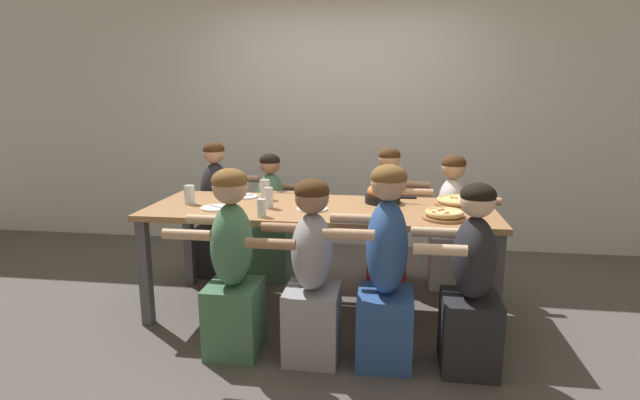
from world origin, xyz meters
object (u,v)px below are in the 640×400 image
at_px(drinking_glass_b, 190,196).
at_px(diner_far_left, 217,215).
at_px(drinking_glass_d, 389,212).
at_px(diner_far_midright, 388,223).
at_px(diner_near_midright, 385,274).
at_px(diner_far_right, 451,227).
at_px(empty_plate_c, 245,196).
at_px(drinking_glass_e, 262,208).
at_px(pizza_board_main, 444,215).
at_px(drinking_glass_a, 265,190).
at_px(pizza_board_second, 460,202).
at_px(drinking_glass_c, 269,199).
at_px(diner_far_midleft, 272,222).
at_px(skillet_bowl, 383,194).
at_px(diner_near_right, 471,287).
at_px(diner_near_center, 312,278).
at_px(diner_near_midleft, 232,269).
at_px(empty_plate_a, 312,209).
at_px(empty_plate_b, 216,208).

xyz_separation_m(drinking_glass_b, diner_far_left, (-0.05, 0.69, -0.32)).
distance_m(drinking_glass_d, diner_far_midright, 0.99).
distance_m(diner_near_midright, diner_far_right, 1.42).
height_order(empty_plate_c, drinking_glass_e, drinking_glass_e).
relative_size(pizza_board_main, drinking_glass_e, 2.43).
bearing_deg(drinking_glass_a, drinking_glass_e, -78.16).
bearing_deg(pizza_board_second, drinking_glass_c, -168.48).
bearing_deg(diner_far_midleft, drinking_glass_a, 8.38).
distance_m(drinking_glass_a, drinking_glass_c, 0.30).
bearing_deg(drinking_glass_e, diner_far_midleft, 100.27).
bearing_deg(skillet_bowl, diner_near_right, -58.65).
xyz_separation_m(drinking_glass_e, diner_near_right, (1.30, -0.33, -0.34)).
xyz_separation_m(diner_near_midright, diner_far_midright, (0.01, 1.32, -0.04)).
bearing_deg(diner_near_center, drinking_glass_e, 49.43).
height_order(pizza_board_main, skillet_bowl, skillet_bowl).
height_order(pizza_board_second, diner_near_midleft, diner_near_midleft).
height_order(drinking_glass_b, drinking_glass_e, drinking_glass_b).
height_order(pizza_board_main, diner_far_left, diner_far_left).
bearing_deg(diner_far_right, drinking_glass_d, -28.38).
xyz_separation_m(diner_near_midright, diner_near_midleft, (-0.92, 0.00, -0.02)).
bearing_deg(pizza_board_main, diner_near_midleft, -161.50).
bearing_deg(diner_near_right, diner_far_left, 56.18).
bearing_deg(drinking_glass_a, diner_near_center, -60.27).
distance_m(drinking_glass_e, diner_far_left, 1.24).
height_order(diner_near_center, diner_near_midleft, diner_near_midleft).
height_order(empty_plate_c, diner_far_right, diner_far_right).
bearing_deg(drinking_glass_c, drinking_glass_d, -13.52).
distance_m(empty_plate_c, diner_near_midright, 1.45).
distance_m(pizza_board_main, drinking_glass_a, 1.36).
relative_size(empty_plate_c, diner_near_midright, 0.17).
height_order(empty_plate_a, diner_far_midright, diner_far_midright).
relative_size(diner_far_left, diner_near_right, 1.06).
height_order(empty_plate_a, drinking_glass_d, drinking_glass_d).
relative_size(diner_near_center, diner_far_midright, 0.96).
bearing_deg(drinking_glass_c, empty_plate_a, -2.83).
bearing_deg(diner_far_right, pizza_board_main, -9.98).
relative_size(drinking_glass_a, diner_near_center, 0.14).
bearing_deg(diner_far_midleft, pizza_board_second, 72.88).
bearing_deg(drinking_glass_c, diner_near_right, -23.77).
height_order(diner_far_midleft, diner_near_center, diner_near_center).
bearing_deg(empty_plate_b, diner_near_right, -16.70).
distance_m(diner_far_left, diner_far_midright, 1.49).
xyz_separation_m(pizza_board_second, diner_far_right, (0.00, 0.46, -0.31)).
bearing_deg(diner_far_midleft, empty_plate_a, 32.24).
xyz_separation_m(skillet_bowl, drinking_glass_b, (-1.39, -0.24, -0.01)).
height_order(pizza_board_main, diner_far_midright, diner_far_midright).
xyz_separation_m(drinking_glass_d, diner_far_left, (-1.49, 0.94, -0.30)).
bearing_deg(empty_plate_c, drinking_glass_c, -50.28).
bearing_deg(diner_near_midright, diner_near_right, -90.00).
bearing_deg(empty_plate_a, drinking_glass_b, 176.20).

